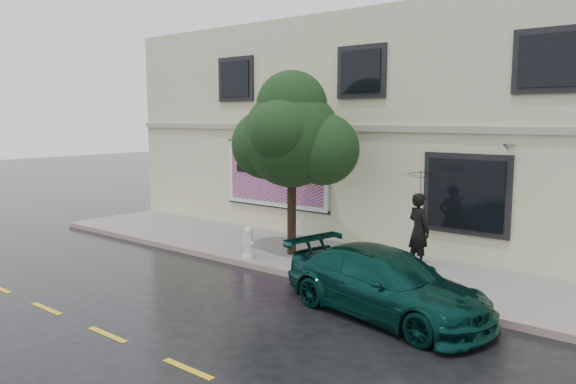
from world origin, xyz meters
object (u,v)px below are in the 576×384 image
Objects in this scene: pedestrian at (419,230)px; street_tree at (292,139)px; fire_hydrant at (248,243)px; car at (385,283)px.

street_tree is at bearing 40.34° from pedestrian.
pedestrian is 0.41× the size of street_tree.
pedestrian is 4.49m from fire_hydrant.
street_tree reaches higher than fire_hydrant.
pedestrian reaches higher than car.
car is 5.23× the size of fire_hydrant.
street_tree is (-3.32, -0.98, 2.25)m from pedestrian.
street_tree is 5.28× the size of fire_hydrant.
car is 2.39× the size of pedestrian.
fire_hydrant is at bearing 51.49° from pedestrian.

